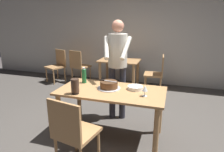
{
  "coord_description": "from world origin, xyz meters",
  "views": [
    {
      "loc": [
        0.81,
        -2.53,
        1.73
      ],
      "look_at": [
        -0.05,
        0.2,
        0.9
      ],
      "focal_mm": 31.59,
      "sensor_mm": 36.0,
      "label": 1
    }
  ],
  "objects": [
    {
      "name": "cake_on_platter",
      "position": [
        -0.05,
        0.05,
        0.8
      ],
      "size": [
        0.34,
        0.34,
        0.11
      ],
      "color": "silver",
      "rests_on": "main_dining_table"
    },
    {
      "name": "chair_near_side",
      "position": [
        -0.22,
        -0.76,
        0.49
      ],
      "size": [
        0.51,
        0.51,
        0.9
      ],
      "color": "tan",
      "rests_on": "ground_plane"
    },
    {
      "name": "hurricane_lamp",
      "position": [
        -0.42,
        -0.29,
        0.86
      ],
      "size": [
        0.11,
        0.11,
        0.21
      ],
      "color": "black",
      "rests_on": "main_dining_table"
    },
    {
      "name": "main_dining_table",
      "position": [
        0.0,
        0.0,
        0.63
      ],
      "size": [
        1.52,
        0.78,
        0.75
      ],
      "color": "tan",
      "rests_on": "ground_plane"
    },
    {
      "name": "back_wall",
      "position": [
        0.0,
        2.87,
        1.35
      ],
      "size": [
        10.0,
        0.12,
        2.7
      ],
      "primitive_type": "cube",
      "color": "beige",
      "rests_on": "ground_plane"
    },
    {
      "name": "background_table",
      "position": [
        -0.48,
        2.17,
        0.58
      ],
      "size": [
        1.0,
        0.7,
        0.74
      ],
      "color": "tan",
      "rests_on": "ground_plane"
    },
    {
      "name": "person_cutting_cake",
      "position": [
        -0.08,
        0.6,
        1.08
      ],
      "size": [
        0.46,
        0.57,
        1.72
      ],
      "color": "#2D2D38",
      "rests_on": "ground_plane"
    },
    {
      "name": "ground_plane",
      "position": [
        0.0,
        0.0,
        0.0
      ],
      "size": [
        14.0,
        14.0,
        0.0
      ],
      "primitive_type": "plane",
      "color": "#4C4742"
    },
    {
      "name": "background_chair_0",
      "position": [
        -2.31,
        2.19,
        0.49
      ],
      "size": [
        0.58,
        0.58,
        0.9
      ],
      "color": "tan",
      "rests_on": "ground_plane"
    },
    {
      "name": "background_chair_2",
      "position": [
        -1.7,
        2.33,
        0.49
      ],
      "size": [
        0.55,
        0.55,
        0.9
      ],
      "color": "tan",
      "rests_on": "ground_plane"
    },
    {
      "name": "cake_knife",
      "position": [
        -0.12,
        0.05,
        0.87
      ],
      "size": [
        0.27,
        0.05,
        0.02
      ],
      "color": "silver",
      "rests_on": "cake_on_platter"
    },
    {
      "name": "plate_stack",
      "position": [
        0.32,
        0.13,
        0.78
      ],
      "size": [
        0.22,
        0.22,
        0.05
      ],
      "color": "white",
      "rests_on": "main_dining_table"
    },
    {
      "name": "background_chair_1",
      "position": [
        0.46,
        2.18,
        0.49
      ],
      "size": [
        0.47,
        0.47,
        0.9
      ],
      "color": "tan",
      "rests_on": "ground_plane"
    },
    {
      "name": "water_bottle",
      "position": [
        -0.51,
        0.19,
        0.86
      ],
      "size": [
        0.07,
        0.07,
        0.25
      ],
      "color": "#1E6B38",
      "rests_on": "main_dining_table"
    },
    {
      "name": "wine_glass_near",
      "position": [
        0.49,
        -0.09,
        0.85
      ],
      "size": [
        0.08,
        0.08,
        0.14
      ],
      "color": "silver",
      "rests_on": "main_dining_table"
    }
  ]
}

